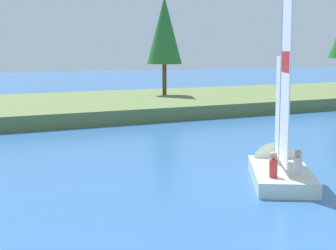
{
  "coord_description": "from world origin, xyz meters",
  "views": [
    {
      "loc": [
        -8.19,
        -4.07,
        3.72
      ],
      "look_at": [
        1.12,
        12.57,
        1.2
      ],
      "focal_mm": 58.78,
      "sensor_mm": 36.0,
      "label": 1
    }
  ],
  "objects": [
    {
      "name": "shore_bank",
      "position": [
        0.0,
        28.63,
        0.38
      ],
      "size": [
        80.0,
        14.15,
        0.77
      ],
      "primitive_type": "cube",
      "color": "#5B703D",
      "rests_on": "ground"
    },
    {
      "name": "shoreline_tree_midleft",
      "position": [
        10.32,
        29.53,
        5.23
      ],
      "size": [
        2.42,
        2.42,
        6.8
      ],
      "color": "brown",
      "rests_on": "shore_bank"
    },
    {
      "name": "sailboat",
      "position": [
        2.66,
        8.53,
        0.43
      ],
      "size": [
        3.7,
        4.5,
        6.62
      ],
      "rotation": [
        0.0,
        0.0,
        0.98
      ],
      "color": "silver",
      "rests_on": "ground"
    }
  ]
}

